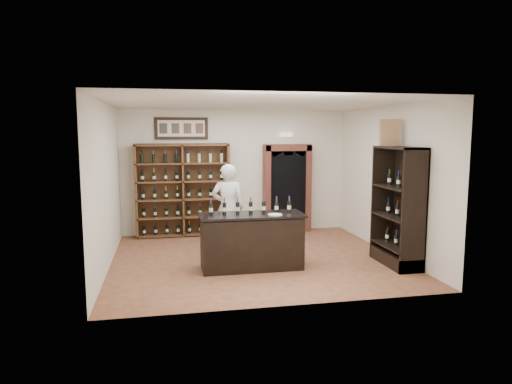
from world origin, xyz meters
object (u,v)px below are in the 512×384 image
wine_shelf (183,190)px  wine_crate (389,133)px  tasting_counter (251,242)px  side_cabinet (399,225)px  counter_bottle_0 (211,209)px  shopkeeper (228,208)px

wine_shelf → wine_crate: 4.91m
tasting_counter → side_cabinet: side_cabinet is taller
wine_shelf → counter_bottle_0: size_ratio=7.33×
wine_shelf → tasting_counter: (1.10, -2.93, -0.61)m
counter_bottle_0 → side_cabinet: (3.44, -0.37, -0.35)m
tasting_counter → counter_bottle_0: size_ratio=6.27×
wine_crate → side_cabinet: bearing=-68.2°
counter_bottle_0 → wine_crate: wine_crate is taller
wine_shelf → side_cabinet: (3.82, -3.23, -0.35)m
shopkeeper → wine_crate: (2.93, -1.17, 1.54)m
side_cabinet → wine_crate: bearing=96.4°
tasting_counter → counter_bottle_0: (-0.72, 0.07, 0.61)m
counter_bottle_0 → side_cabinet: bearing=-6.1°
wine_shelf → shopkeeper: wine_shelf is taller
tasting_counter → wine_crate: wine_crate is taller
counter_bottle_0 → side_cabinet: 3.48m
counter_bottle_0 → shopkeeper: 1.31m
side_cabinet → shopkeeper: side_cabinet is taller
counter_bottle_0 → side_cabinet: size_ratio=0.14×
side_cabinet → shopkeeper: (-2.98, 1.57, 0.16)m
wine_shelf → side_cabinet: bearing=-40.2°
tasting_counter → shopkeeper: shopkeeper is taller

